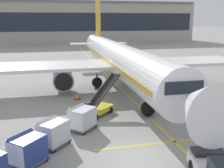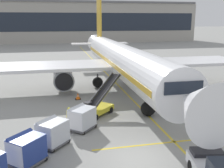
% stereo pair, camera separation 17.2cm
% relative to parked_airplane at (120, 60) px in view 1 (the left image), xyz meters
% --- Properties ---
extents(ground_plane, '(600.00, 600.00, 0.00)m').
position_rel_parked_airplane_xyz_m(ground_plane, '(-3.28, -17.42, -3.63)').
color(ground_plane, gray).
extents(parked_airplane, '(32.02, 42.05, 14.11)m').
position_rel_parked_airplane_xyz_m(parked_airplane, '(0.00, 0.00, 0.00)').
color(parked_airplane, white).
rests_on(parked_airplane, ground).
extents(belt_loader, '(4.51, 4.48, 3.43)m').
position_rel_parked_airplane_xyz_m(belt_loader, '(-4.43, -8.94, -2.71)').
color(belt_loader, gold).
rests_on(belt_loader, ground).
extents(baggage_cart_lead, '(2.53, 2.56, 1.91)m').
position_rel_parked_airplane_xyz_m(baggage_cart_lead, '(-6.29, -12.11, -2.63)').
color(baggage_cart_lead, '#515156').
rests_on(baggage_cart_lead, ground).
extents(baggage_cart_second, '(2.53, 2.56, 1.91)m').
position_rel_parked_airplane_xyz_m(baggage_cart_second, '(-8.57, -14.45, -2.63)').
color(baggage_cart_second, '#515156').
rests_on(baggage_cart_second, ground).
extents(baggage_cart_third, '(2.53, 2.56, 1.91)m').
position_rel_parked_airplane_xyz_m(baggage_cart_third, '(-10.10, -16.60, -2.63)').
color(baggage_cart_third, '#515156').
rests_on(baggage_cart_third, ground).
extents(ground_crew_by_loader, '(0.43, 0.46, 1.74)m').
position_rel_parked_airplane_xyz_m(ground_crew_by_loader, '(-7.24, -11.58, -2.63)').
color(ground_crew_by_loader, '#514C42').
rests_on(ground_crew_by_loader, ground).
extents(ground_crew_by_carts, '(0.41, 0.49, 1.74)m').
position_rel_parked_airplane_xyz_m(ground_crew_by_carts, '(-6.02, -12.50, -2.63)').
color(ground_crew_by_carts, black).
rests_on(ground_crew_by_carts, ground).
extents(safety_cone_engine_keepout, '(0.62, 0.62, 0.70)m').
position_rel_parked_airplane_xyz_m(safety_cone_engine_keepout, '(-5.86, -3.82, -3.29)').
color(safety_cone_engine_keepout, black).
rests_on(safety_cone_engine_keepout, ground).
extents(safety_cone_wingtip, '(0.57, 0.57, 0.65)m').
position_rel_parked_airplane_xyz_m(safety_cone_wingtip, '(-7.14, 0.01, -3.32)').
color(safety_cone_wingtip, black).
rests_on(safety_cone_wingtip, ground).
extents(apron_guidance_line_lead_in, '(0.20, 110.00, 0.01)m').
position_rel_parked_airplane_xyz_m(apron_guidance_line_lead_in, '(-0.01, -0.75, -3.63)').
color(apron_guidance_line_lead_in, yellow).
rests_on(apron_guidance_line_lead_in, ground).
extents(apron_guidance_line_stop_bar, '(12.00, 0.20, 0.01)m').
position_rel_parked_airplane_xyz_m(apron_guidance_line_stop_bar, '(-0.00, -15.78, -3.63)').
color(apron_guidance_line_stop_bar, yellow).
rests_on(apron_guidance_line_stop_bar, ground).
extents(terminal_building, '(106.14, 15.81, 15.44)m').
position_rel_parked_airplane_xyz_m(terminal_building, '(-5.01, 75.37, 4.04)').
color(terminal_building, '#A8A399').
rests_on(terminal_building, ground).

